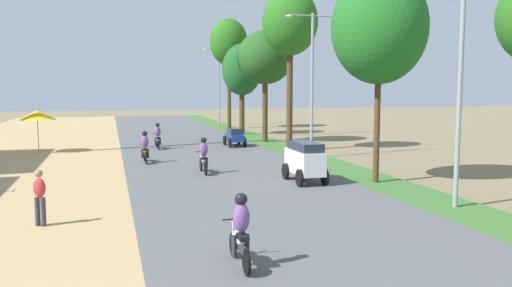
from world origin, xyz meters
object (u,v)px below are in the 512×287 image
(streetlamp_mid, at_px, (312,75))
(median_tree_sixth, at_px, (229,43))
(motorbike_ahead_third, at_px, (203,156))
(motorbike_ahead_fourth, at_px, (145,148))
(median_tree_third, at_px, (290,23))
(motorbike_ahead_second, at_px, (240,232))
(streetlamp_far, at_px, (219,81))
(car_sedan_blue, at_px, (235,136))
(streetlamp_near, at_px, (461,72))
(pedestrian_on_shoulder, at_px, (40,195))
(median_tree_fifth, at_px, (242,70))
(median_tree_fourth, at_px, (265,58))
(motorbike_ahead_fifth, at_px, (158,137))
(car_van_white, at_px, (305,159))
(vendor_umbrella, at_px, (37,115))
(median_tree_second, at_px, (379,28))
(utility_pole_near, at_px, (290,78))

(streetlamp_mid, bearing_deg, median_tree_sixth, 89.85)
(median_tree_sixth, relative_size, motorbike_ahead_third, 5.72)
(motorbike_ahead_fourth, bearing_deg, median_tree_third, 19.85)
(streetlamp_mid, xyz_separation_m, motorbike_ahead_second, (-8.22, -16.69, -3.79))
(streetlamp_far, distance_m, car_sedan_blue, 20.32)
(streetlamp_near, distance_m, streetlamp_far, 38.92)
(median_tree_sixth, distance_m, motorbike_ahead_third, 27.44)
(pedestrian_on_shoulder, distance_m, median_tree_fifth, 30.08)
(motorbike_ahead_third, relative_size, motorbike_ahead_fourth, 1.00)
(median_tree_fourth, bearing_deg, median_tree_fifth, 90.54)
(streetlamp_mid, relative_size, motorbike_ahead_fifth, 4.43)
(median_tree_sixth, bearing_deg, car_van_white, -96.46)
(motorbike_ahead_fifth, bearing_deg, car_van_white, -70.43)
(median_tree_third, relative_size, streetlamp_near, 1.30)
(motorbike_ahead_fourth, bearing_deg, pedestrian_on_shoulder, -107.18)
(car_van_white, bearing_deg, vendor_umbrella, 130.82)
(median_tree_second, xyz_separation_m, car_van_white, (-2.88, 0.68, -5.34))
(streetlamp_far, relative_size, motorbike_ahead_fifth, 4.42)
(utility_pole_near, bearing_deg, pedestrian_on_shoulder, -122.81)
(median_tree_third, bearing_deg, car_van_white, -105.84)
(median_tree_second, bearing_deg, utility_pole_near, 80.35)
(median_tree_second, height_order, motorbike_ahead_second, median_tree_second)
(median_tree_second, bearing_deg, motorbike_ahead_second, -132.61)
(median_tree_fifth, bearing_deg, motorbike_ahead_second, -104.05)
(median_tree_fourth, bearing_deg, utility_pole_near, 53.46)
(pedestrian_on_shoulder, distance_m, median_tree_second, 14.14)
(vendor_umbrella, xyz_separation_m, motorbike_ahead_fifth, (7.07, -0.24, -1.45))
(vendor_umbrella, bearing_deg, median_tree_second, -44.36)
(median_tree_second, distance_m, motorbike_ahead_second, 12.89)
(pedestrian_on_shoulder, distance_m, streetlamp_mid, 17.85)
(median_tree_third, xyz_separation_m, streetlamp_near, (0.16, -16.23, -3.38))
(median_tree_second, relative_size, median_tree_third, 0.87)
(median_tree_second, relative_size, motorbike_ahead_second, 4.78)
(vendor_umbrella, relative_size, median_tree_third, 0.25)
(car_van_white, distance_m, motorbike_ahead_third, 4.93)
(median_tree_fourth, xyz_separation_m, motorbike_ahead_third, (-6.66, -12.66, -5.17))
(median_tree_third, relative_size, motorbike_ahead_third, 5.51)
(vendor_umbrella, bearing_deg, car_sedan_blue, -0.12)
(median_tree_second, height_order, streetlamp_far, median_tree_second)
(pedestrian_on_shoulder, bearing_deg, streetlamp_mid, 42.57)
(car_sedan_blue, distance_m, motorbike_ahead_fifth, 5.06)
(median_tree_second, height_order, median_tree_fifth, median_tree_second)
(median_tree_fifth, height_order, car_sedan_blue, median_tree_fifth)
(vendor_umbrella, relative_size, car_sedan_blue, 1.12)
(streetlamp_near, relative_size, streetlamp_mid, 0.96)
(streetlamp_near, bearing_deg, car_sedan_blue, 98.79)
(median_tree_second, height_order, motorbike_ahead_third, median_tree_second)
(median_tree_sixth, xyz_separation_m, motorbike_ahead_fifth, (-8.08, -15.35, -7.23))
(median_tree_third, distance_m, car_van_white, 13.10)
(median_tree_fourth, distance_m, streetlamp_far, 17.53)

